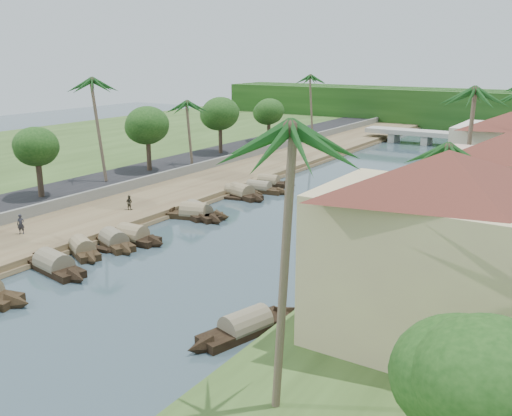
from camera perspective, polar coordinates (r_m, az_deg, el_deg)
The scene contains 37 objects.
ground at distance 42.21m, azimuth -7.90°, elevation -6.93°, with size 220.00×220.00×0.00m, color #35474F.
left_bank at distance 66.54m, azimuth -7.34°, elevation 1.73°, with size 10.00×180.00×0.80m, color brown.
right_bank at distance 52.25m, azimuth 23.75°, elevation -3.03°, with size 16.00×180.00×1.20m, color #2D441B.
road at distance 72.10m, azimuth -12.56°, elevation 2.79°, with size 8.00×180.00×1.40m, color black.
retaining_wall at distance 69.04m, azimuth -10.05°, elevation 2.93°, with size 0.40×180.00×1.10m, color #64645E.
treeline at distance 132.57m, azimuth 21.52°, elevation 9.12°, with size 120.00×14.00×8.00m.
bridge at distance 105.67m, azimuth 18.31°, elevation 6.84°, with size 28.00×4.00×2.40m.
building_near at distance 29.86m, azimuth 17.94°, elevation -3.98°, with size 14.85×14.85×10.20m.
sampan_3 at distance 45.55m, azimuth -19.56°, elevation -5.45°, with size 8.58×3.10×2.26m.
sampan_4 at distance 48.53m, azimuth -16.98°, elevation -3.97°, with size 6.75×4.15×1.96m.
sampan_5 at distance 50.57m, azimuth -12.25°, elevation -2.85°, with size 7.09×2.20×2.24m.
sampan_6 at distance 49.76m, azimuth -14.03°, elevation -3.26°, with size 7.06×3.91×2.10m.
sampan_7 at distance 57.24m, azimuth -6.54°, elevation -0.47°, with size 6.69×3.66×1.83m.
sampan_8 at distance 56.76m, azimuth -6.17°, elevation -0.58°, with size 7.67×3.98×2.31m.
sampan_9 at distance 57.29m, azimuth -5.79°, elevation -0.42°, with size 8.46×4.42×2.14m.
sampan_10 at distance 65.23m, azimuth -2.05°, elevation 1.58°, with size 6.87×3.62×1.92m.
sampan_11 at distance 64.57m, azimuth -1.50°, elevation 1.45°, with size 8.02×3.84×2.25m.
sampan_12 at distance 66.95m, azimuth 0.28°, elevation 1.95°, with size 8.09×2.38×1.94m.
sampan_13 at distance 70.09m, azimuth 1.25°, elevation 2.56°, with size 7.38×2.89×2.01m.
sampan_14 at distance 33.92m, azimuth -1.04°, elevation -11.81°, with size 3.86×8.54×2.07m.
sampan_15 at distance 43.84m, azimuth 7.75°, elevation -5.49°, with size 1.96×6.83×1.86m.
sampan_16 at distance 57.24m, azimuth 14.14°, elevation -0.84°, with size 4.71×7.93×1.99m.
canoe_1 at distance 49.40m, azimuth -15.75°, elevation -3.91°, with size 4.41×1.02×0.71m.
canoe_2 at distance 63.94m, azimuth -2.88°, elevation 1.01°, with size 4.84×1.63×0.70m.
palm_0 at distance 21.56m, azimuth 2.57°, elevation 7.32°, with size 3.20×3.20×13.55m.
palm_1 at distance 39.13m, azimuth 17.92°, elevation 5.61°, with size 3.20×3.20×10.32m.
palm_2 at distance 51.46m, azimuth 20.88°, elevation 10.67°, with size 3.20×3.20×13.25m.
palm_5 at distance 67.15m, azimuth -15.57°, elevation 11.99°, with size 3.20×3.20×13.05m.
palm_6 at distance 75.82m, azimuth -6.67°, elevation 10.30°, with size 3.20×3.20×9.72m.
palm_8 at distance 101.99m, azimuth 5.73°, elevation 12.85°, with size 3.20×3.20×12.05m.
tree_2 at distance 62.28m, azimuth -21.08°, elevation 5.65°, with size 4.48×4.48×7.06m.
tree_3 at distance 72.94m, azimuth -10.81°, elevation 8.04°, with size 5.37×5.37×7.88m.
tree_4 at distance 84.71m, azimuth -3.62°, elevation 9.32°, with size 5.48×5.48×8.02m.
tree_5 at distance 96.22m, azimuth 1.29°, elevation 9.55°, with size 4.85×4.85×6.90m.
tree_7 at distance 20.12m, azimuth 21.26°, elevation -15.82°, with size 4.83×4.83×6.67m.
person_near at distance 52.77m, azimuth -22.46°, elevation -1.50°, with size 0.63×0.41×1.73m, color #26262D.
person_far at distance 57.76m, azimuth -12.57°, elevation 0.55°, with size 0.71×0.55×1.45m, color #2E2A20.
Camera 1 is at (25.66, -29.52, 15.86)m, focal length 40.00 mm.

